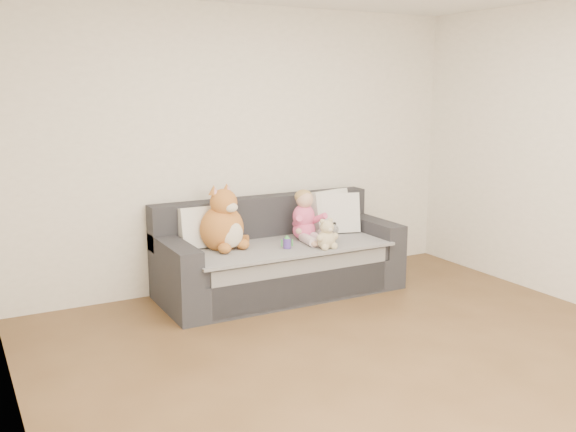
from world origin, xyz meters
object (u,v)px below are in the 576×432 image
object	(u,v)px
sofa	(278,259)
plush_cat	(223,224)
teddy_bear	(327,236)
sippy_cup	(287,242)
toddler	(306,219)

from	to	relation	value
sofa	plush_cat	size ratio (longest dim) A/B	3.67
teddy_bear	sofa	bearing A→B (deg)	120.06
sippy_cup	teddy_bear	bearing A→B (deg)	-28.41
sippy_cup	toddler	bearing A→B (deg)	34.39
sofa	toddler	size ratio (longest dim) A/B	4.63
sippy_cup	plush_cat	bearing A→B (deg)	151.81
sofa	plush_cat	distance (m)	0.65
sofa	toddler	world-z (taller)	toddler
plush_cat	teddy_bear	distance (m)	0.91
sofa	teddy_bear	size ratio (longest dim) A/B	7.99
teddy_bear	sippy_cup	xyz separation A→B (m)	(-0.31, 0.17, -0.05)
toddler	teddy_bear	xyz separation A→B (m)	(-0.01, -0.38, -0.09)
sofa	sippy_cup	xyz separation A→B (m)	(-0.04, -0.25, 0.23)
plush_cat	sippy_cup	distance (m)	0.58
sofa	sippy_cup	world-z (taller)	sofa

